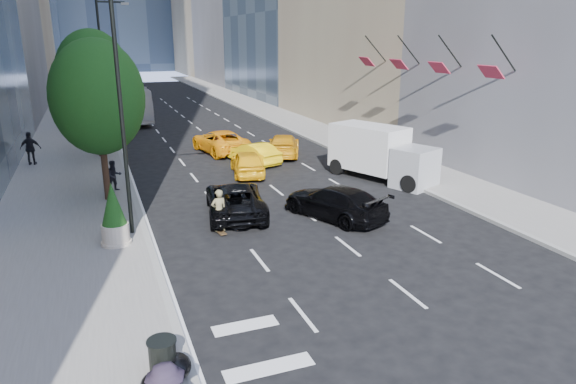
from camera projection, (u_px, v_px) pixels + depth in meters
name	position (u px, v px, depth m)	size (l,w,h in m)	color
ground	(324.00, 250.00, 19.04)	(160.00, 160.00, 0.00)	black
sidewalk_left	(75.00, 131.00, 42.77)	(6.00, 120.00, 0.15)	slate
sidewalk_right	(287.00, 119.00, 49.27)	(4.00, 120.00, 0.15)	slate
lamp_near	(124.00, 87.00, 18.78)	(2.13, 0.22, 10.00)	black
lamp_far	(105.00, 65.00, 34.87)	(2.13, 0.22, 10.00)	black
tree_near	(98.00, 97.00, 23.19)	(4.20, 4.20, 7.46)	black
tree_mid	(93.00, 75.00, 32.03)	(4.50, 4.50, 7.99)	black
tree_far	(91.00, 74.00, 43.86)	(3.90, 3.90, 6.92)	black
traffic_signal	(99.00, 72.00, 51.40)	(2.48, 0.53, 5.20)	black
facade_flags	(420.00, 62.00, 29.84)	(1.85, 13.30, 2.05)	black
skateboarder	(219.00, 213.00, 20.37)	(0.63, 0.42, 1.73)	brown
black_sedan_lincoln	(235.00, 199.00, 22.61)	(2.41, 5.22, 1.45)	black
black_sedan_mercedes	(335.00, 202.00, 22.26)	(2.04, 5.01, 1.45)	black
taxi_a	(247.00, 163.00, 29.29)	(1.70, 4.21, 1.44)	#FDB80D
taxi_b	(254.00, 153.00, 31.93)	(1.42, 4.06, 1.34)	yellow
taxi_c	(220.00, 141.00, 35.09)	(2.54, 5.51, 1.53)	#FA9E0D
taxi_d	(284.00, 145.00, 34.13)	(1.99, 4.89, 1.42)	orange
city_bus	(121.00, 101.00, 48.79)	(3.05, 13.04, 3.63)	silver
box_truck	(380.00, 153.00, 28.22)	(4.28, 6.44, 2.91)	beige
pedestrian_a	(114.00, 176.00, 25.68)	(0.76, 0.59, 1.56)	black
pedestrian_b	(31.00, 148.00, 30.97)	(1.18, 0.49, 2.01)	black
trash_can	(163.00, 360.00, 11.53)	(0.61, 0.61, 0.92)	black
planter_shrub	(114.00, 215.00, 18.90)	(0.99, 0.99, 2.38)	beige
garbage_bags	(168.00, 374.00, 11.34)	(1.18, 1.13, 0.58)	black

